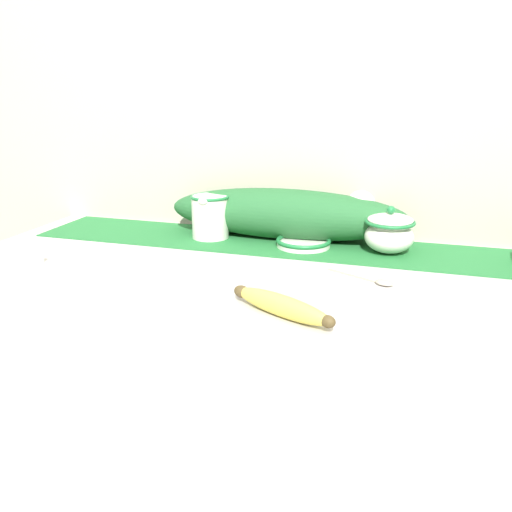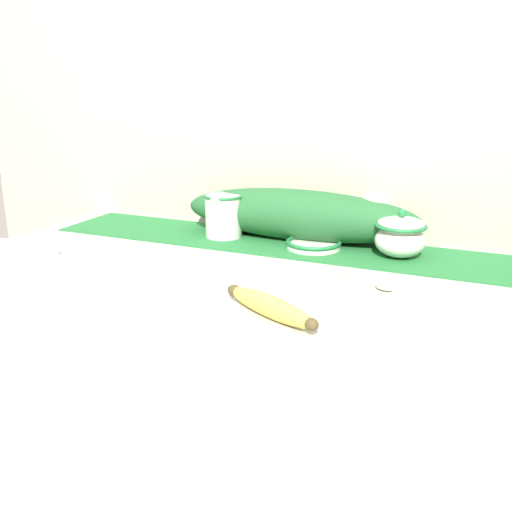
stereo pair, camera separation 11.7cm
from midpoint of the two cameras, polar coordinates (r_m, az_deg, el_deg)
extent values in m
cube|color=#B7B2AD|center=(1.44, -2.72, -18.71)|extent=(1.40, 0.71, 0.89)
cube|color=#B7AD99|center=(1.53, 1.83, 13.84)|extent=(2.20, 0.04, 2.40)
cube|color=#236B33|center=(1.44, 0.14, 1.19)|extent=(1.29, 0.23, 0.00)
cylinder|color=white|center=(1.49, -6.86, 3.89)|extent=(0.09, 0.09, 0.11)
torus|color=#1E7038|center=(1.48, -6.94, 5.88)|extent=(0.10, 0.10, 0.01)
torus|color=white|center=(1.54, -5.97, 4.70)|extent=(0.06, 0.01, 0.06)
ellipsoid|color=white|center=(1.44, -7.64, 5.43)|extent=(0.03, 0.02, 0.02)
ellipsoid|color=white|center=(1.38, 10.82, 1.85)|extent=(0.12, 0.12, 0.08)
torus|color=#1E7038|center=(1.37, 10.90, 3.31)|extent=(0.12, 0.12, 0.01)
ellipsoid|color=white|center=(1.37, 10.91, 3.55)|extent=(0.11, 0.11, 0.03)
sphere|color=#1E7038|center=(1.36, 10.97, 4.50)|extent=(0.02, 0.02, 0.02)
cylinder|color=white|center=(1.41, 2.40, 1.12)|extent=(0.13, 0.13, 0.01)
torus|color=#1E7038|center=(1.41, 2.40, 1.51)|extent=(0.14, 0.14, 0.01)
ellipsoid|color=#DBCC4C|center=(1.00, -0.74, -5.05)|extent=(0.21, 0.13, 0.04)
ellipsoid|color=brown|center=(1.06, -4.58, -3.64)|extent=(0.04, 0.04, 0.02)
ellipsoid|color=brown|center=(0.93, 3.64, -6.64)|extent=(0.03, 0.03, 0.02)
cube|color=#A89E89|center=(1.21, 6.80, -2.00)|extent=(0.11, 0.06, 0.00)
ellipsoid|color=#A89E89|center=(1.17, 9.92, -2.71)|extent=(0.05, 0.04, 0.01)
ellipsoid|color=#235B2D|center=(1.47, 0.73, 4.20)|extent=(0.63, 0.14, 0.13)
sphere|color=silver|center=(1.53, -5.63, 5.09)|extent=(0.06, 0.06, 0.06)
sphere|color=silver|center=(1.46, 0.64, 5.03)|extent=(0.08, 0.08, 0.08)
sphere|color=silver|center=(1.45, 8.16, 5.03)|extent=(0.07, 0.07, 0.07)
camera|label=1|loc=(0.06, -92.86, -0.88)|focal=40.00mm
camera|label=2|loc=(0.06, 87.14, 0.88)|focal=40.00mm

